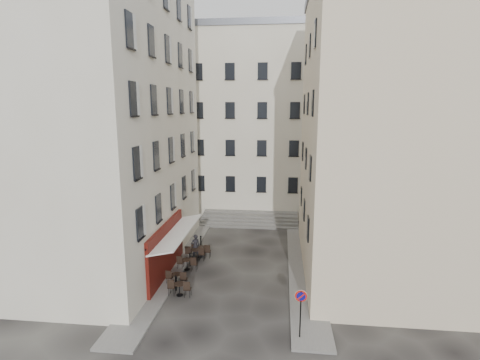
# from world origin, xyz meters

# --- Properties ---
(ground) EXTENTS (90.00, 90.00, 0.00)m
(ground) POSITION_xyz_m (0.00, 0.00, 0.00)
(ground) COLOR black
(ground) RESTS_ON ground
(sidewalk_left) EXTENTS (2.00, 22.00, 0.12)m
(sidewalk_left) POSITION_xyz_m (-4.50, 4.00, 0.06)
(sidewalk_left) COLOR slate
(sidewalk_left) RESTS_ON ground
(sidewalk_right) EXTENTS (2.00, 18.00, 0.12)m
(sidewalk_right) POSITION_xyz_m (4.50, 3.00, 0.06)
(sidewalk_right) COLOR slate
(sidewalk_right) RESTS_ON ground
(building_left) EXTENTS (12.20, 16.20, 20.60)m
(building_left) POSITION_xyz_m (-10.50, 3.00, 10.31)
(building_left) COLOR beige
(building_left) RESTS_ON ground
(building_right) EXTENTS (12.20, 14.20, 18.60)m
(building_right) POSITION_xyz_m (10.50, 3.50, 9.31)
(building_right) COLOR beige
(building_right) RESTS_ON ground
(building_back) EXTENTS (18.20, 10.20, 18.60)m
(building_back) POSITION_xyz_m (-1.00, 19.00, 9.31)
(building_back) COLOR beige
(building_back) RESTS_ON ground
(cafe_storefront) EXTENTS (1.74, 7.30, 3.50)m
(cafe_storefront) POSITION_xyz_m (-4.32, 1.00, 1.88)
(cafe_storefront) COLOR #4C100A
(cafe_storefront) RESTS_ON ground
(stone_steps) EXTENTS (9.00, 3.15, 0.80)m
(stone_steps) POSITION_xyz_m (0.00, 12.57, 0.40)
(stone_steps) COLOR #615F5C
(stone_steps) RESTS_ON ground
(bollard_near) EXTENTS (0.12, 0.12, 0.98)m
(bollard_near) POSITION_xyz_m (-3.25, -1.00, 0.53)
(bollard_near) COLOR black
(bollard_near) RESTS_ON ground
(bollard_mid) EXTENTS (0.12, 0.12, 0.98)m
(bollard_mid) POSITION_xyz_m (-3.25, 2.50, 0.53)
(bollard_mid) COLOR black
(bollard_mid) RESTS_ON ground
(bollard_far) EXTENTS (0.12, 0.12, 0.98)m
(bollard_far) POSITION_xyz_m (-3.25, 6.00, 0.53)
(bollard_far) COLOR black
(bollard_far) RESTS_ON ground
(no_parking_sign) EXTENTS (0.57, 0.10, 2.50)m
(no_parking_sign) POSITION_xyz_m (3.91, -5.01, 1.77)
(no_parking_sign) COLOR black
(no_parking_sign) RESTS_ON ground
(bistro_table_a) EXTENTS (1.37, 0.64, 0.96)m
(bistro_table_a) POSITION_xyz_m (-2.85, -1.59, 0.49)
(bistro_table_a) COLOR black
(bistro_table_a) RESTS_ON ground
(bistro_table_b) EXTENTS (1.34, 0.63, 0.94)m
(bistro_table_b) POSITION_xyz_m (-3.37, -0.34, 0.48)
(bistro_table_b) COLOR black
(bistro_table_b) RESTS_ON ground
(bistro_table_c) EXTENTS (1.37, 0.64, 0.97)m
(bistro_table_c) POSITION_xyz_m (-3.28, 1.87, 0.49)
(bistro_table_c) COLOR black
(bistro_table_c) RESTS_ON ground
(bistro_table_d) EXTENTS (1.41, 0.66, 0.99)m
(bistro_table_d) POSITION_xyz_m (-3.14, 3.61, 0.51)
(bistro_table_d) COLOR black
(bistro_table_d) RESTS_ON ground
(bistro_table_e) EXTENTS (1.41, 0.66, 0.99)m
(bistro_table_e) POSITION_xyz_m (-2.81, 4.14, 0.51)
(bistro_table_e) COLOR black
(bistro_table_e) RESTS_ON ground
(pedestrian) EXTENTS (0.78, 0.72, 1.78)m
(pedestrian) POSITION_xyz_m (-3.20, 3.98, 0.89)
(pedestrian) COLOR black
(pedestrian) RESTS_ON ground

